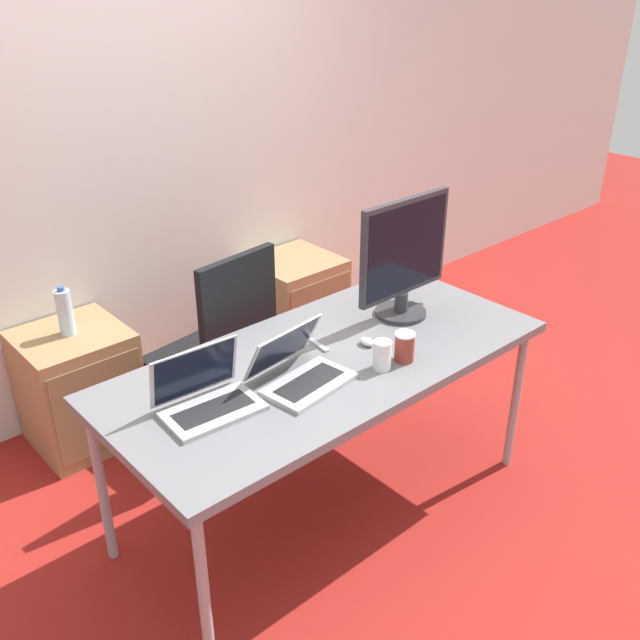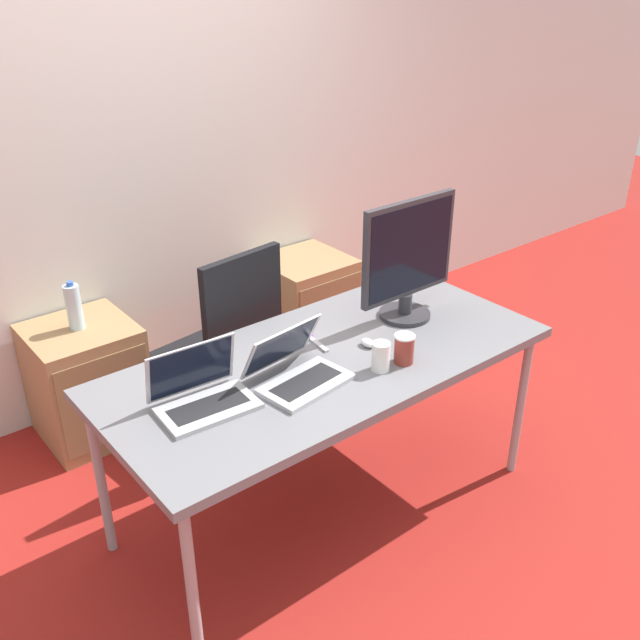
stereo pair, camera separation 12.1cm
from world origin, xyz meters
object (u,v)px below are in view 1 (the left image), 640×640
object	(u,v)px
cabinet_left	(79,387)
mouse	(367,342)
office_chair	(217,372)
cabinet_right	(295,305)
laptop_left	(300,371)
water_bottle	(65,312)
laptop_right	(207,397)
coffee_cup_white	(382,355)
coffee_cup_brown	(404,347)
monitor	(404,258)

from	to	relation	value
cabinet_left	mouse	xyz separation A→B (m)	(0.77, -1.24, 0.49)
office_chair	cabinet_right	distance (m)	1.00
office_chair	cabinet_right	xyz separation A→B (m)	(0.88, 0.46, -0.08)
office_chair	laptop_left	bearing A→B (deg)	-99.78
water_bottle	laptop_right	bearing A→B (deg)	-89.32
office_chair	mouse	xyz separation A→B (m)	(0.25, -0.78, 0.41)
water_bottle	coffee_cup_white	xyz separation A→B (m)	(0.68, -1.41, 0.12)
laptop_left	coffee_cup_brown	distance (m)	0.44
cabinet_right	water_bottle	world-z (taller)	water_bottle
monitor	office_chair	bearing A→B (deg)	129.29
cabinet_left	laptop_left	size ratio (longest dim) A/B	1.65
office_chair	laptop_right	distance (m)	0.99
water_bottle	laptop_left	size ratio (longest dim) A/B	0.67
cabinet_left	coffee_cup_white	bearing A→B (deg)	-64.30
office_chair	monitor	size ratio (longest dim) A/B	1.95
laptop_left	monitor	bearing A→B (deg)	10.55
cabinet_left	laptop_left	distance (m)	1.42
cabinet_left	monitor	world-z (taller)	monitor
cabinet_right	coffee_cup_white	distance (m)	1.67
laptop_left	mouse	xyz separation A→B (m)	(0.39, 0.03, -0.03)
office_chair	laptop_left	xyz separation A→B (m)	(-0.14, -0.82, 0.43)
water_bottle	laptop_right	size ratio (longest dim) A/B	0.69
coffee_cup_white	laptop_left	bearing A→B (deg)	155.12
coffee_cup_brown	mouse	bearing A→B (deg)	97.11
water_bottle	laptop_left	world-z (taller)	laptop_left
cabinet_right	laptop_right	world-z (taller)	laptop_right
laptop_right	coffee_cup_white	size ratio (longest dim) A/B	3.01
cabinet_left	coffee_cup_brown	world-z (taller)	coffee_cup_brown
water_bottle	monitor	world-z (taller)	monitor
laptop_left	cabinet_right	bearing A→B (deg)	51.22
office_chair	cabinet_right	world-z (taller)	office_chair
cabinet_left	water_bottle	size ratio (longest dim) A/B	2.47
office_chair	laptop_right	bearing A→B (deg)	-124.53
laptop_left	office_chair	bearing A→B (deg)	80.22
monitor	cabinet_right	bearing A→B (deg)	74.31
mouse	coffee_cup_white	bearing A→B (deg)	-117.26
laptop_right	mouse	world-z (taller)	laptop_right
water_bottle	laptop_right	world-z (taller)	laptop_right
mouse	laptop_left	bearing A→B (deg)	-175.39
laptop_left	monitor	world-z (taller)	monitor
monitor	coffee_cup_brown	distance (m)	0.46
water_bottle	mouse	size ratio (longest dim) A/B	3.51
mouse	cabinet_left	bearing A→B (deg)	121.72
laptop_left	cabinet_left	bearing A→B (deg)	106.61
coffee_cup_white	coffee_cup_brown	bearing A→B (deg)	-7.87
water_bottle	mouse	bearing A→B (deg)	-58.32
laptop_left	mouse	world-z (taller)	laptop_left
water_bottle	coffee_cup_white	size ratio (longest dim) A/B	2.06
water_bottle	laptop_left	xyz separation A→B (m)	(0.38, -1.27, 0.10)
laptop_left	laptop_right	bearing A→B (deg)	167.55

